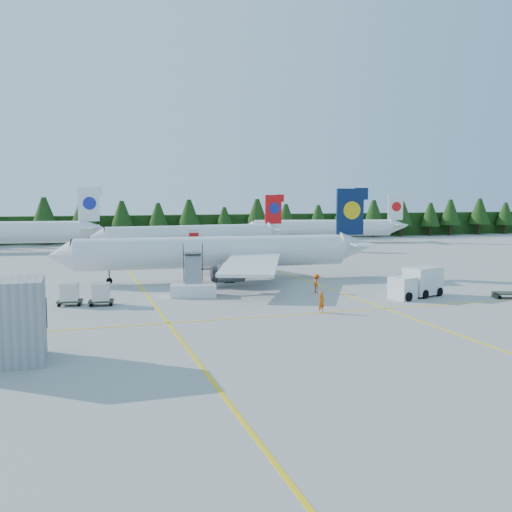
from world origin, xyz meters
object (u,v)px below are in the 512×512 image
object	(u,v)px
airstairs	(193,287)
airliner_navy	(208,253)
airliner_red	(188,236)
service_truck	(416,283)

from	to	relation	value
airstairs	airliner_navy	bearing A→B (deg)	80.13
airliner_red	airstairs	distance (m)	45.74
airstairs	service_truck	world-z (taller)	airstairs
airliner_navy	airstairs	world-z (taller)	airliner_navy
airliner_navy	service_truck	world-z (taller)	airliner_navy
airliner_red	service_truck	world-z (taller)	airliner_red
airliner_navy	service_truck	size ratio (longest dim) A/B	5.89
airliner_navy	airliner_red	xyz separation A→B (m)	(4.18, 34.71, -0.21)
airliner_navy	airliner_red	distance (m)	34.96
airliner_red	service_truck	bearing A→B (deg)	-82.18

